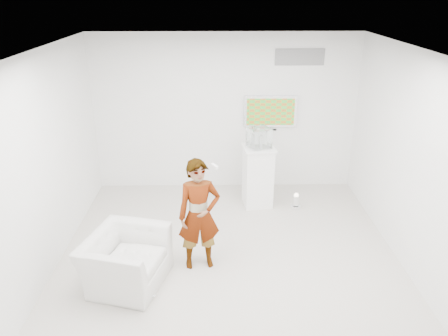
# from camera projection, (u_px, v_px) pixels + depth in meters

# --- Properties ---
(room) EXTENTS (5.01, 5.01, 3.00)m
(room) POSITION_uv_depth(u_px,v_px,m) (229.00, 162.00, 5.99)
(room) COLOR #AFAAA0
(room) RESTS_ON ground
(tv) EXTENTS (1.00, 0.08, 0.60)m
(tv) POSITION_uv_depth(u_px,v_px,m) (270.00, 111.00, 8.25)
(tv) COLOR silver
(tv) RESTS_ON room
(logo_decal) EXTENTS (0.90, 0.02, 0.30)m
(logo_decal) POSITION_uv_depth(u_px,v_px,m) (300.00, 57.00, 7.90)
(logo_decal) COLOR slate
(logo_decal) RESTS_ON room
(person) EXTENTS (0.65, 0.49, 1.63)m
(person) POSITION_uv_depth(u_px,v_px,m) (199.00, 215.00, 6.04)
(person) COLOR silver
(person) RESTS_ON room
(armchair) EXTENTS (1.21, 1.30, 0.71)m
(armchair) POSITION_uv_depth(u_px,v_px,m) (126.00, 260.00, 5.84)
(armchair) COLOR silver
(armchair) RESTS_ON room
(pedestal) EXTENTS (0.60, 0.60, 1.12)m
(pedestal) POSITION_uv_depth(u_px,v_px,m) (258.00, 176.00, 7.89)
(pedestal) COLOR white
(pedestal) RESTS_ON room
(floor_uplight) EXTENTS (0.19, 0.19, 0.29)m
(floor_uplight) POSITION_uv_depth(u_px,v_px,m) (296.00, 201.00, 7.89)
(floor_uplight) COLOR white
(floor_uplight) RESTS_ON room
(vitrine) EXTENTS (0.45, 0.45, 0.35)m
(vitrine) POSITION_uv_depth(u_px,v_px,m) (259.00, 138.00, 7.61)
(vitrine) COLOR white
(vitrine) RESTS_ON pedestal
(console) EXTENTS (0.08, 0.17, 0.23)m
(console) POSITION_uv_depth(u_px,v_px,m) (259.00, 141.00, 7.63)
(console) COLOR white
(console) RESTS_ON pedestal
(wii_remote) EXTENTS (0.10, 0.15, 0.04)m
(wii_remote) POSITION_uv_depth(u_px,v_px,m) (215.00, 166.00, 5.97)
(wii_remote) COLOR white
(wii_remote) RESTS_ON person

